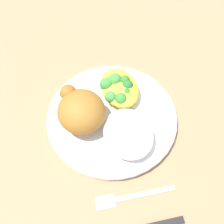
% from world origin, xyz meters
% --- Properties ---
extents(ground_plane, '(2.00, 2.00, 0.00)m').
position_xyz_m(ground_plane, '(0.00, 0.00, 0.00)').
color(ground_plane, '#95704F').
extents(plate, '(0.26, 0.26, 0.02)m').
position_xyz_m(plate, '(0.00, 0.00, 0.01)').
color(plate, silver).
rests_on(plate, ground_plane).
extents(roasted_chicken, '(0.10, 0.09, 0.07)m').
position_xyz_m(roasted_chicken, '(0.01, 0.06, 0.05)').
color(roasted_chicken, '#925F24').
rests_on(roasted_chicken, plate).
extents(rice_pile, '(0.11, 0.09, 0.03)m').
position_xyz_m(rice_pile, '(-0.06, -0.01, 0.04)').
color(rice_pile, silver).
rests_on(rice_pile, plate).
extents(mac_cheese_with_broccoli, '(0.10, 0.08, 0.04)m').
position_xyz_m(mac_cheese_with_broccoli, '(0.05, -0.03, 0.04)').
color(mac_cheese_with_broccoli, gold).
rests_on(mac_cheese_with_broccoli, plate).
extents(fork, '(0.03, 0.14, 0.01)m').
position_xyz_m(fork, '(-0.16, 0.02, 0.00)').
color(fork, '#B2B2B7').
rests_on(fork, ground_plane).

